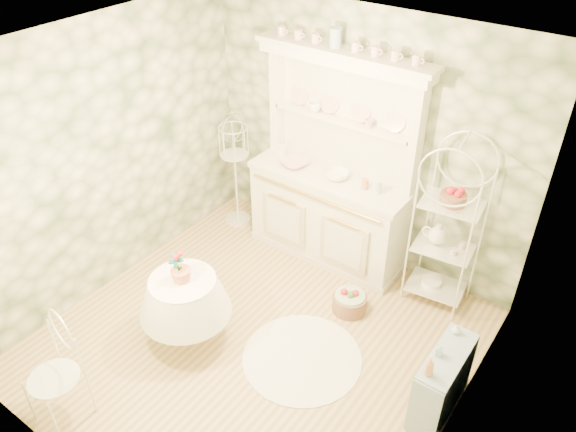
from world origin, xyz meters
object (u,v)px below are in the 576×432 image
Objects in this scene: bakers_rack at (447,229)px; round_table at (187,313)px; kitchen_dresser at (331,164)px; floor_basket at (350,301)px; side_shelf at (442,383)px; birdcage_stand at (235,168)px; cafe_chair at (53,376)px.

round_table is at bearing -138.33° from bakers_rack.
floor_basket is (0.69, -0.65, -1.03)m from kitchen_dresser.
kitchen_dresser is at bearing 145.81° from side_shelf.
round_table is (-2.21, -0.65, 0.02)m from side_shelf.
birdcage_stand is (-2.52, -0.12, -0.14)m from bakers_rack.
birdcage_stand reaches higher than round_table.
round_table is 0.64× the size of cafe_chair.
bakers_rack is 2.55× the size of side_shelf.
bakers_rack reaches higher than side_shelf.
cafe_chair is (-0.57, -3.07, -0.66)m from kitchen_dresser.
bakers_rack is 1.18× the size of birdcage_stand.
round_table is 2.00m from birdcage_stand.
kitchen_dresser is 2.38m from side_shelf.
bakers_rack is at bearing 2.64° from birdcage_stand.
kitchen_dresser is 3.19m from cafe_chair.
floor_basket is at bearing 153.50° from side_shelf.
kitchen_dresser reaches higher than bakers_rack.
cafe_chair reaches higher than side_shelf.
round_table is at bearing -164.94° from side_shelf.
bakers_rack is at bearing 0.58° from kitchen_dresser.
birdcage_stand is (-3.08, 1.10, 0.44)m from side_shelf.
cafe_chair is at bearing -128.16° from bakers_rack.
round_table is (-1.65, -1.87, -0.56)m from bakers_rack.
kitchen_dresser reaches higher than round_table.
floor_basket is at bearing -139.65° from bakers_rack.
birdcage_stand reaches higher than floor_basket.
round_table is 1.70× the size of floor_basket.
side_shelf is at bearing -19.64° from birdcage_stand.
bakers_rack is 1.18m from floor_basket.
side_shelf is (0.56, -1.22, -0.58)m from bakers_rack.
bakers_rack is at bearing 47.29° from floor_basket.
kitchen_dresser is 3.34× the size of side_shelf.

